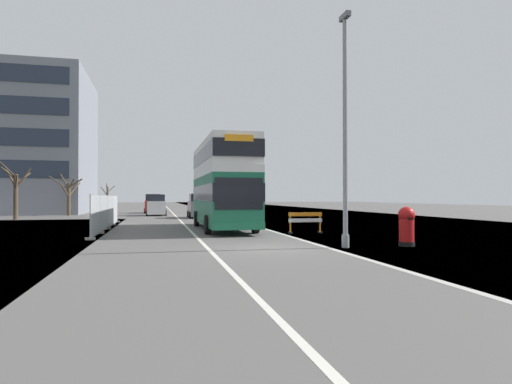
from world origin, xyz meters
The scene contains 12 objects.
ground centered at (0.57, 0.07, -0.05)m, with size 140.00×280.00×0.10m.
double_decker_bus centered at (-0.11, 10.10, 2.73)m, with size 2.85×10.90×5.14m.
lamppost_foreground centered at (3.10, -0.32, 4.26)m, with size 0.29×0.70×9.01m.
red_pillar_postbox centered at (5.68, -0.38, 0.85)m, with size 0.65×0.65×1.56m.
roadworks_barrier centered at (3.78, 6.20, 0.71)m, with size 1.85×0.46×1.11m.
construction_site_fence centered at (-6.88, 11.76, 0.99)m, with size 0.44×13.80×2.07m.
car_oncoming_near centered at (-0.11, 24.44, 1.05)m, with size 2.05×4.27×2.22m.
car_receding_mid centered at (-3.98, 30.52, 1.03)m, with size 2.02×4.11×2.18m.
car_receding_far centered at (-4.42, 37.73, 1.05)m, with size 1.94×3.87×2.25m.
bare_tree_far_verge_near centered at (-15.72, 24.94, 2.47)m, with size 2.47×2.66×4.98m.
bare_tree_far_verge_mid centered at (-12.84, 32.29, 2.19)m, with size 3.21×2.93×4.61m.
bare_tree_far_verge_far centered at (-11.78, 58.73, 2.04)m, with size 2.24×1.98×4.08m.
Camera 1 is at (-3.97, -15.80, 1.96)m, focal length 30.51 mm.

